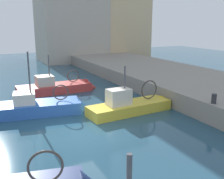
{
  "coord_description": "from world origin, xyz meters",
  "views": [
    {
      "loc": [
        -4.22,
        -12.67,
        5.65
      ],
      "look_at": [
        3.63,
        3.39,
        1.2
      ],
      "focal_mm": 43.76,
      "sensor_mm": 36.0,
      "label": 1
    }
  ],
  "objects": [
    {
      "name": "water_surface",
      "position": [
        0.0,
        0.0,
        0.0
      ],
      "size": [
        80.0,
        80.0,
        0.0
      ],
      "primitive_type": "plane",
      "color": "navy",
      "rests_on": "ground"
    },
    {
      "name": "fishing_boat_blue",
      "position": [
        -0.87,
        4.02,
        0.1
      ],
      "size": [
        6.25,
        2.84,
        4.81
      ],
      "color": "#2D60B7",
      "rests_on": "ground"
    },
    {
      "name": "fishing_boat_yellow",
      "position": [
        4.38,
        1.76,
        0.14
      ],
      "size": [
        6.41,
        2.08,
        3.78
      ],
      "color": "gold",
      "rests_on": "ground"
    },
    {
      "name": "fishing_boat_red",
      "position": [
        1.45,
        8.93,
        0.11
      ],
      "size": [
        6.69,
        2.21,
        3.98
      ],
      "color": "#BC3833",
      "rests_on": "ground"
    },
    {
      "name": "mooring_bollard_north",
      "position": [
        7.35,
        -2.0,
        1.48
      ],
      "size": [
        0.28,
        0.28,
        0.55
      ],
      "primitive_type": "cylinder",
      "color": "#2D2D33",
      "rests_on": "quay_wall"
    },
    {
      "name": "waterfront_building_central",
      "position": [
        16.01,
        26.53,
        7.38
      ],
      "size": [
        8.54,
        6.98,
        14.72
      ],
      "color": "#D1B284",
      "rests_on": "ground"
    }
  ]
}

